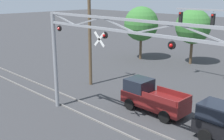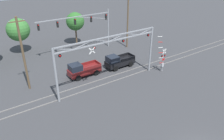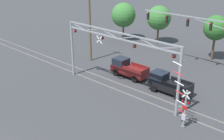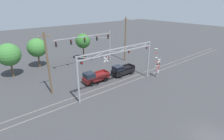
% 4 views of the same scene
% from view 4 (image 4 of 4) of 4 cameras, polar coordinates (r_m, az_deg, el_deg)
% --- Properties ---
extents(ground_plane, '(200.00, 200.00, 0.00)m').
position_cam_4_polar(ground_plane, '(22.72, 29.62, -18.72)').
color(ground_plane, '#38383A').
extents(rail_track_near, '(80.00, 0.08, 0.10)m').
position_cam_4_polar(rail_track_near, '(30.01, 1.70, -5.50)').
color(rail_track_near, gray).
rests_on(rail_track_near, ground_plane).
extents(rail_track_far, '(80.00, 0.08, 0.10)m').
position_cam_4_polar(rail_track_far, '(31.00, -0.04, -4.57)').
color(rail_track_far, gray).
rests_on(rail_track_far, ground_plane).
extents(crossing_gantry, '(15.11, 0.30, 6.93)m').
position_cam_4_polar(crossing_gantry, '(28.01, 2.16, 2.83)').
color(crossing_gantry, gray).
rests_on(crossing_gantry, ground_plane).
extents(crossing_signal_mast, '(2.03, 0.35, 5.94)m').
position_cam_4_polar(crossing_signal_mast, '(34.31, 14.68, 0.81)').
color(crossing_signal_mast, gray).
rests_on(crossing_signal_mast, ground_plane).
extents(traffic_signal_span, '(13.88, 0.39, 7.35)m').
position_cam_4_polar(traffic_signal_span, '(39.92, -5.59, 9.28)').
color(traffic_signal_span, gray).
rests_on(traffic_signal_span, ground_plane).
extents(pickup_truck_lead, '(4.85, 2.09, 2.15)m').
position_cam_4_polar(pickup_truck_lead, '(31.41, -5.67, -2.35)').
color(pickup_truck_lead, maroon).
rests_on(pickup_truck_lead, ground_plane).
extents(pickup_truck_following, '(4.85, 2.09, 2.15)m').
position_cam_4_polar(pickup_truck_following, '(34.49, 3.30, -0.07)').
color(pickup_truck_following, black).
rests_on(pickup_truck_following, ground_plane).
extents(utility_pole_left, '(1.80, 0.28, 9.67)m').
position_cam_4_polar(utility_pole_left, '(27.69, -20.16, 1.87)').
color(utility_pole_left, brown).
rests_on(utility_pole_left, ground_plane).
extents(utility_pole_right, '(1.80, 0.28, 10.45)m').
position_cam_4_polar(utility_pole_right, '(42.33, 4.37, 10.08)').
color(utility_pole_right, brown).
rests_on(utility_pole_right, ground_plane).
extents(background_tree_beyond_span, '(3.55, 3.55, 6.52)m').
position_cam_4_polar(background_tree_beyond_span, '(43.56, -9.50, 9.30)').
color(background_tree_beyond_span, brown).
rests_on(background_tree_beyond_span, ground_plane).
extents(background_tree_far_left_verge, '(4.24, 4.24, 6.59)m').
position_cam_4_polar(background_tree_far_left_verge, '(37.74, -30.64, 4.32)').
color(background_tree_far_left_verge, brown).
rests_on(background_tree_far_left_verge, ground_plane).
extents(background_tree_far_right_verge, '(4.05, 4.05, 6.46)m').
position_cam_4_polar(background_tree_far_right_verge, '(41.06, -23.29, 6.70)').
color(background_tree_far_right_verge, brown).
rests_on(background_tree_far_right_verge, ground_plane).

